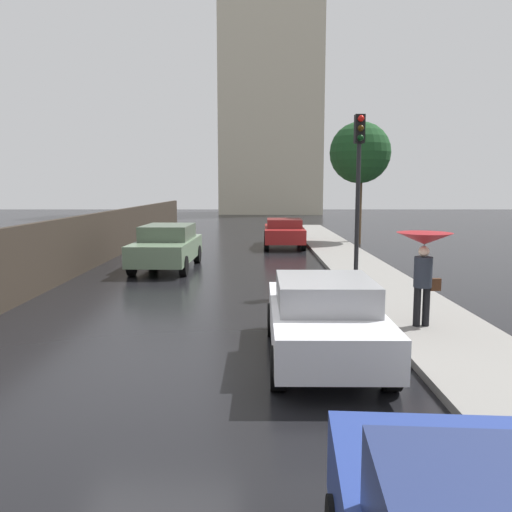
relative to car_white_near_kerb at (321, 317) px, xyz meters
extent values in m
plane|color=black|center=(-2.64, -0.91, -0.71)|extent=(120.00, 120.00, 0.00)
cube|color=gray|center=(2.46, -0.91, -0.64)|extent=(2.20, 60.00, 0.14)
cube|color=silver|center=(0.00, 0.03, -0.09)|extent=(1.75, 4.05, 0.61)
cube|color=gray|center=(0.00, -0.10, 0.44)|extent=(1.53, 1.80, 0.45)
cylinder|color=black|center=(-0.78, 1.37, -0.40)|extent=(0.23, 0.63, 0.63)
cylinder|color=black|center=(0.80, 1.35, -0.40)|extent=(0.23, 0.63, 0.63)
cylinder|color=black|center=(-0.80, -1.30, -0.40)|extent=(0.23, 0.63, 0.63)
cylinder|color=black|center=(0.78, -1.31, -0.40)|extent=(0.23, 0.63, 0.63)
cube|color=slate|center=(-4.23, 9.60, -0.04)|extent=(1.99, 4.56, 0.69)
cube|color=#4D5C49|center=(-4.22, 9.84, 0.56)|extent=(1.70, 2.43, 0.51)
cylinder|color=black|center=(-3.43, 8.08, -0.38)|extent=(0.24, 0.67, 0.66)
cylinder|color=black|center=(-5.12, 8.14, -0.38)|extent=(0.24, 0.67, 0.66)
cylinder|color=black|center=(-3.33, 11.05, -0.38)|extent=(0.24, 0.67, 0.66)
cylinder|color=black|center=(-5.02, 11.11, -0.38)|extent=(0.24, 0.67, 0.66)
cube|color=maroon|center=(0.23, 16.33, -0.07)|extent=(1.90, 4.43, 0.64)
cube|color=maroon|center=(0.22, 16.03, 0.45)|extent=(1.64, 1.97, 0.40)
cylinder|color=black|center=(-0.58, 17.80, -0.39)|extent=(0.23, 0.65, 0.64)
cylinder|color=black|center=(1.09, 17.76, -0.39)|extent=(0.23, 0.65, 0.64)
cylinder|color=black|center=(-0.64, 14.89, -0.39)|extent=(0.23, 0.65, 0.64)
cylinder|color=black|center=(1.04, 14.86, -0.39)|extent=(0.23, 0.65, 0.64)
cylinder|color=black|center=(2.03, 1.56, -0.19)|extent=(0.14, 0.14, 0.77)
cylinder|color=black|center=(2.21, 1.57, -0.19)|extent=(0.14, 0.14, 0.77)
cylinder|color=#232833|center=(2.12, 1.56, 0.50)|extent=(0.35, 0.35, 0.59)
sphere|color=beige|center=(2.12, 1.56, 0.90)|extent=(0.21, 0.21, 0.21)
cube|color=#3F2314|center=(2.37, 1.58, 0.25)|extent=(0.21, 0.11, 0.24)
cylinder|color=#4C4C51|center=(2.12, 1.56, 0.85)|extent=(0.02, 0.02, 0.82)
cone|color=maroon|center=(2.12, 1.56, 1.15)|extent=(1.06, 1.06, 0.22)
cylinder|color=black|center=(1.65, 5.79, 1.36)|extent=(0.12, 0.12, 3.87)
cube|color=black|center=(1.65, 5.79, 3.67)|extent=(0.26, 0.26, 0.75)
sphere|color=red|center=(1.65, 5.62, 3.92)|extent=(0.17, 0.17, 0.17)
sphere|color=#392405|center=(1.65, 5.62, 3.67)|extent=(0.17, 0.17, 0.17)
sphere|color=black|center=(1.65, 5.62, 3.42)|extent=(0.17, 0.17, 0.17)
cylinder|color=#4C3823|center=(4.05, 17.70, 1.03)|extent=(0.31, 0.31, 3.49)
sphere|color=#19421E|center=(4.05, 17.70, 3.83)|extent=(3.02, 3.02, 3.02)
cube|color=beige|center=(0.65, 49.24, 13.51)|extent=(11.38, 8.58, 28.45)
camera|label=1|loc=(-1.11, -8.24, 2.12)|focal=36.12mm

